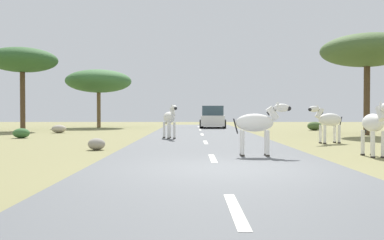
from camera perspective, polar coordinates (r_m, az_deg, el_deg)
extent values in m
plane|color=olive|center=(9.53, 5.40, -6.87)|extent=(90.00, 90.00, 0.00)
cube|color=#56595B|center=(9.51, 3.44, -6.74)|extent=(6.00, 64.00, 0.05)
cube|color=silver|center=(5.58, 5.96, -12.08)|extent=(0.16, 2.00, 0.01)
cube|color=silver|center=(11.49, 2.84, -5.24)|extent=(0.16, 2.00, 0.01)
cube|color=silver|center=(17.46, 1.87, -3.05)|extent=(0.16, 2.00, 0.01)
cube|color=silver|center=(23.44, 1.39, -1.98)|extent=(0.16, 2.00, 0.01)
cube|color=silver|center=(29.43, 1.11, -1.35)|extent=(0.16, 2.00, 0.01)
cube|color=silver|center=(35.43, 0.93, -0.93)|extent=(0.16, 2.00, 0.01)
ellipsoid|color=silver|center=(20.12, -3.12, 0.36)|extent=(0.82, 1.23, 0.54)
cylinder|color=silver|center=(19.74, -3.20, -1.45)|extent=(0.15, 0.15, 0.78)
cylinder|color=#28231E|center=(19.76, -3.20, -2.50)|extent=(0.17, 0.17, 0.05)
cylinder|color=silver|center=(19.82, -2.40, -1.44)|extent=(0.15, 0.15, 0.78)
cylinder|color=#28231E|center=(19.84, -2.40, -2.48)|extent=(0.17, 0.17, 0.05)
cylinder|color=silver|center=(20.45, -3.81, -1.36)|extent=(0.15, 0.15, 0.78)
cylinder|color=#28231E|center=(20.47, -3.81, -2.38)|extent=(0.17, 0.17, 0.05)
cylinder|color=silver|center=(20.53, -3.03, -1.35)|extent=(0.15, 0.15, 0.78)
cylinder|color=#28231E|center=(20.55, -3.03, -2.36)|extent=(0.17, 0.17, 0.05)
cylinder|color=silver|center=(19.60, -2.65, 1.15)|extent=(0.33, 0.45, 0.46)
cube|color=black|center=(19.60, -2.65, 1.42)|extent=(0.17, 0.37, 0.32)
ellipsoid|color=silver|center=(19.34, -2.42, 1.65)|extent=(0.36, 0.54, 0.25)
ellipsoid|color=black|center=(19.15, -2.24, 1.60)|extent=(0.20, 0.21, 0.15)
cone|color=silver|center=(19.44, -2.73, 2.01)|extent=(0.12, 0.12, 0.14)
cone|color=silver|center=(19.48, -2.33, 2.01)|extent=(0.12, 0.12, 0.14)
cylinder|color=black|center=(20.67, -3.57, 0.09)|extent=(0.09, 0.17, 0.46)
ellipsoid|color=silver|center=(12.22, 8.52, -0.36)|extent=(1.10, 0.46, 0.51)
cylinder|color=silver|center=(12.16, 10.26, -3.16)|extent=(0.11, 0.11, 0.74)
cylinder|color=#28231E|center=(12.19, 10.25, -4.78)|extent=(0.13, 0.13, 0.05)
cylinder|color=silver|center=(12.43, 10.07, -3.06)|extent=(0.11, 0.11, 0.74)
cylinder|color=#28231E|center=(12.46, 10.06, -4.65)|extent=(0.13, 0.13, 0.05)
cylinder|color=silver|center=(12.07, 6.91, -3.18)|extent=(0.11, 0.11, 0.74)
cylinder|color=#28231E|center=(12.10, 6.90, -4.82)|extent=(0.13, 0.13, 0.05)
cylinder|color=silver|center=(12.34, 6.79, -3.08)|extent=(0.11, 0.11, 0.74)
cylinder|color=#28231E|center=(12.37, 6.78, -4.68)|extent=(0.13, 0.13, 0.05)
cylinder|color=silver|center=(12.29, 10.94, 0.88)|extent=(0.39, 0.21, 0.44)
cube|color=black|center=(12.29, 10.94, 1.29)|extent=(0.36, 0.05, 0.30)
ellipsoid|color=silver|center=(12.33, 12.12, 1.63)|extent=(0.48, 0.21, 0.24)
ellipsoid|color=black|center=(12.37, 12.98, 1.54)|extent=(0.17, 0.14, 0.14)
cone|color=silver|center=(12.24, 11.63, 2.19)|extent=(0.09, 0.09, 0.14)
cone|color=silver|center=(12.38, 11.52, 2.18)|extent=(0.09, 0.09, 0.14)
cylinder|color=black|center=(12.16, 5.97, -0.83)|extent=(0.15, 0.04, 0.44)
ellipsoid|color=silver|center=(13.43, 23.40, -0.35)|extent=(0.47, 1.14, 0.54)
cylinder|color=silver|center=(13.07, 23.42, -3.09)|extent=(0.12, 0.12, 0.77)
cylinder|color=#28231E|center=(13.10, 23.41, -4.66)|extent=(0.13, 0.13, 0.05)
cylinder|color=silver|center=(13.18, 24.58, -3.06)|extent=(0.12, 0.12, 0.77)
cylinder|color=#28231E|center=(13.21, 24.57, -4.62)|extent=(0.13, 0.13, 0.05)
cylinder|color=silver|center=(13.75, 22.23, -2.87)|extent=(0.12, 0.12, 0.77)
cylinder|color=#28231E|center=(13.78, 22.22, -4.37)|extent=(0.13, 0.13, 0.05)
cylinder|color=silver|center=(13.86, 23.34, -2.85)|extent=(0.12, 0.12, 0.77)
cylinder|color=#28231E|center=(13.89, 23.33, -4.34)|extent=(0.13, 0.13, 0.05)
cylinder|color=silver|center=(12.93, 24.33, 0.81)|extent=(0.21, 0.41, 0.46)
cube|color=black|center=(12.93, 24.34, 1.22)|extent=(0.05, 0.38, 0.31)
cone|color=silver|center=(12.77, 24.30, 2.12)|extent=(0.09, 0.09, 0.14)
cylinder|color=black|center=(13.96, 22.50, -0.71)|extent=(0.04, 0.16, 0.46)
ellipsoid|color=silver|center=(18.50, 18.26, 0.05)|extent=(1.22, 0.83, 0.53)
cylinder|color=silver|center=(18.40, 17.08, -1.85)|extent=(0.15, 0.15, 0.77)
cylinder|color=#28231E|center=(18.42, 17.07, -2.97)|extent=(0.17, 0.17, 0.05)
cylinder|color=silver|center=(18.17, 17.64, -1.89)|extent=(0.15, 0.15, 0.77)
cylinder|color=#28231E|center=(18.20, 17.63, -3.02)|extent=(0.17, 0.17, 0.05)
cylinder|color=silver|center=(18.86, 18.84, -1.79)|extent=(0.15, 0.15, 0.77)
cylinder|color=#28231E|center=(18.88, 18.84, -2.88)|extent=(0.17, 0.17, 0.05)
cylinder|color=silver|center=(18.64, 19.41, -1.83)|extent=(0.15, 0.15, 0.77)
cylinder|color=#28231E|center=(18.67, 19.40, -2.93)|extent=(0.17, 0.17, 0.05)
cylinder|color=silver|center=(18.15, 16.95, 0.91)|extent=(0.45, 0.34, 0.45)
cube|color=black|center=(18.15, 16.95, 1.20)|extent=(0.36, 0.17, 0.31)
ellipsoid|color=silver|center=(17.99, 16.29, 1.44)|extent=(0.53, 0.37, 0.25)
ellipsoid|color=black|center=(17.87, 15.79, 1.39)|extent=(0.21, 0.20, 0.15)
cone|color=silver|center=(18.13, 16.46, 1.83)|extent=(0.12, 0.12, 0.14)
cone|color=silver|center=(18.01, 16.74, 1.83)|extent=(0.12, 0.12, 0.14)
cylinder|color=black|center=(18.86, 19.59, -0.25)|extent=(0.16, 0.10, 0.46)
cube|color=white|center=(33.49, 2.88, -0.06)|extent=(2.03, 4.29, 0.80)
cube|color=#334751|center=(33.28, 2.87, 1.27)|extent=(1.76, 2.29, 0.76)
cube|color=black|center=(35.65, 2.89, -0.43)|extent=(1.72, 0.25, 0.24)
cylinder|color=black|center=(34.85, 4.37, -0.41)|extent=(0.26, 0.69, 0.68)
cylinder|color=black|center=(34.86, 1.41, -0.41)|extent=(0.26, 0.69, 0.68)
cylinder|color=black|center=(32.15, 4.47, -0.54)|extent=(0.26, 0.69, 0.68)
cylinder|color=black|center=(32.16, 1.26, -0.54)|extent=(0.26, 0.69, 0.68)
cylinder|color=#4C3823|center=(25.78, 22.70, 2.43)|extent=(0.34, 0.34, 3.90)
ellipsoid|color=#425B2D|center=(26.01, 22.75, 8.73)|extent=(5.19, 5.19, 1.82)
cylinder|color=#4C3823|center=(32.10, -22.04, 2.38)|extent=(0.35, 0.35, 4.15)
ellipsoid|color=#2D5628|center=(32.30, -22.08, 7.58)|extent=(4.89, 4.89, 1.71)
cylinder|color=brown|center=(36.27, -12.56, 1.34)|extent=(0.32, 0.32, 2.95)
ellipsoid|color=#386633|center=(36.36, -12.58, 5.18)|extent=(5.50, 5.50, 1.93)
ellipsoid|color=#425B2D|center=(31.11, 16.35, -0.80)|extent=(1.02, 0.92, 0.61)
ellipsoid|color=#386633|center=(22.75, -22.20, -1.67)|extent=(0.83, 0.74, 0.50)
ellipsoid|color=gray|center=(14.89, -12.85, -3.22)|extent=(0.59, 0.59, 0.41)
ellipsoid|color=#A89E8C|center=(27.51, -17.64, -1.16)|extent=(0.89, 0.80, 0.51)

